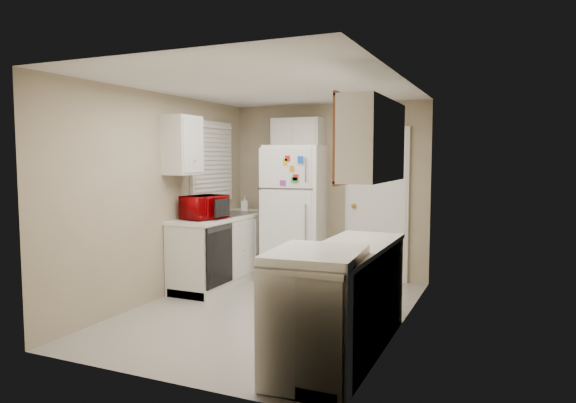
% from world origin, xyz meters
% --- Properties ---
extents(floor, '(3.80, 3.80, 0.00)m').
position_xyz_m(floor, '(0.00, 0.00, 0.00)').
color(floor, '#BBB4AB').
rests_on(floor, ground).
extents(ceiling, '(3.80, 3.80, 0.00)m').
position_xyz_m(ceiling, '(0.00, 0.00, 2.40)').
color(ceiling, white).
rests_on(ceiling, floor).
extents(wall_left, '(3.80, 3.80, 0.00)m').
position_xyz_m(wall_left, '(-1.40, 0.00, 1.20)').
color(wall_left, tan).
rests_on(wall_left, floor).
extents(wall_right, '(3.80, 3.80, 0.00)m').
position_xyz_m(wall_right, '(1.40, 0.00, 1.20)').
color(wall_right, tan).
rests_on(wall_right, floor).
extents(wall_back, '(2.80, 2.80, 0.00)m').
position_xyz_m(wall_back, '(0.00, 1.90, 1.20)').
color(wall_back, tan).
rests_on(wall_back, floor).
extents(wall_front, '(2.80, 2.80, 0.00)m').
position_xyz_m(wall_front, '(0.00, -1.90, 1.20)').
color(wall_front, tan).
rests_on(wall_front, floor).
extents(left_counter, '(0.60, 1.80, 0.90)m').
position_xyz_m(left_counter, '(-1.10, 0.90, 0.45)').
color(left_counter, silver).
rests_on(left_counter, floor).
extents(dishwasher, '(0.03, 0.58, 0.72)m').
position_xyz_m(dishwasher, '(-0.81, 0.30, 0.49)').
color(dishwasher, black).
rests_on(dishwasher, floor).
extents(sink, '(0.54, 0.74, 0.16)m').
position_xyz_m(sink, '(-1.10, 1.05, 0.86)').
color(sink, gray).
rests_on(sink, left_counter).
extents(microwave, '(0.57, 0.40, 0.35)m').
position_xyz_m(microwave, '(-1.10, 0.44, 1.05)').
color(microwave, '#990105').
rests_on(microwave, left_counter).
extents(soap_bottle, '(0.12, 0.12, 0.20)m').
position_xyz_m(soap_bottle, '(-1.13, 1.54, 1.00)').
color(soap_bottle, white).
rests_on(soap_bottle, left_counter).
extents(window_blinds, '(0.10, 0.98, 1.08)m').
position_xyz_m(window_blinds, '(-1.36, 1.05, 1.60)').
color(window_blinds, silver).
rests_on(window_blinds, wall_left).
extents(upper_cabinet_left, '(0.30, 0.45, 0.70)m').
position_xyz_m(upper_cabinet_left, '(-1.25, 0.22, 1.80)').
color(upper_cabinet_left, silver).
rests_on(upper_cabinet_left, wall_left).
extents(refrigerator, '(0.83, 0.81, 1.82)m').
position_xyz_m(refrigerator, '(-0.34, 1.55, 0.91)').
color(refrigerator, white).
rests_on(refrigerator, floor).
extents(cabinet_over_fridge, '(0.70, 0.30, 0.40)m').
position_xyz_m(cabinet_over_fridge, '(-0.40, 1.75, 2.00)').
color(cabinet_over_fridge, silver).
rests_on(cabinet_over_fridge, wall_back).
extents(interior_door, '(0.86, 0.06, 2.08)m').
position_xyz_m(interior_door, '(0.70, 1.86, 1.02)').
color(interior_door, white).
rests_on(interior_door, floor).
extents(right_counter, '(0.60, 2.00, 0.90)m').
position_xyz_m(right_counter, '(1.10, -0.80, 0.45)').
color(right_counter, silver).
rests_on(right_counter, floor).
extents(stove, '(0.72, 0.86, 0.98)m').
position_xyz_m(stove, '(1.06, -1.38, 0.49)').
color(stove, white).
rests_on(stove, floor).
extents(upper_cabinet_right, '(0.30, 1.20, 0.70)m').
position_xyz_m(upper_cabinet_right, '(1.25, -0.50, 1.80)').
color(upper_cabinet_right, silver).
rests_on(upper_cabinet_right, wall_right).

